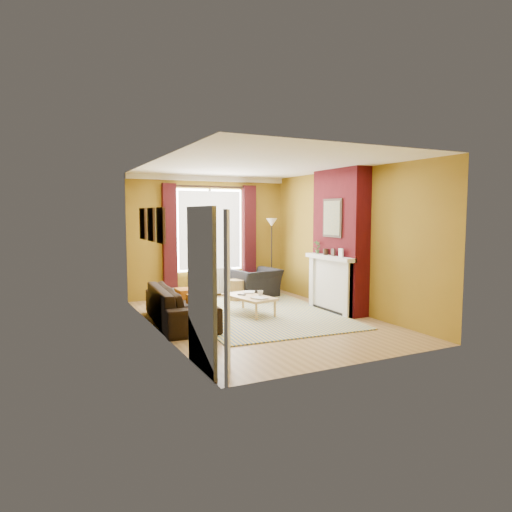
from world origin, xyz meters
The scene contains 12 objects.
ground centered at (0.00, 0.00, 0.00)m, with size 5.50×5.50×0.00m, color olive.
room_walls centered at (0.64, 0.27, 1.39)m, with size 3.82×5.54×2.83m.
striped_rug centered at (0.19, 0.42, 0.01)m, with size 2.90×3.86×0.02m.
sofa centered at (-1.42, 0.40, 0.33)m, with size 2.24×0.88×0.65m, color black.
armchair centered at (0.87, 2.06, 0.33)m, with size 1.01×0.89×0.66m, color black.
coffee_table centered at (-0.04, 0.46, 0.33)m, with size 0.77×1.19×0.37m.
wicker_stool centered at (0.30, 1.86, 0.23)m, with size 0.48×0.48×0.47m.
floor_lamp centered at (1.41, 2.28, 1.44)m, with size 0.27×0.27×1.82m.
book_a centered at (-0.10, 0.07, 0.38)m, with size 0.21×0.29×0.03m, color #999999.
book_b centered at (0.02, 0.83, 0.38)m, with size 0.21×0.28×0.02m, color #999999.
mug centered at (0.15, 0.36, 0.42)m, with size 0.11×0.11×0.10m, color #999999.
tv_remote centered at (-0.14, 0.59, 0.38)m, with size 0.14×0.16×0.02m.
Camera 1 is at (-3.71, -7.32, 1.95)m, focal length 32.00 mm.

